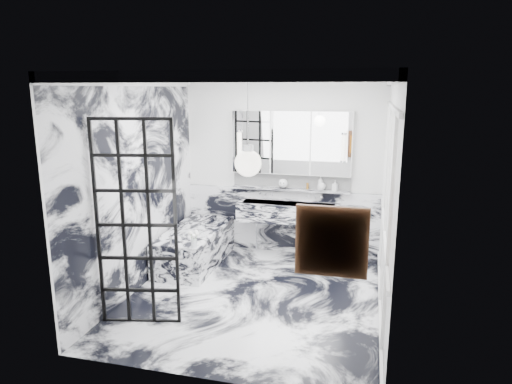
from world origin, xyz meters
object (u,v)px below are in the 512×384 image
(crittall_door, at_px, (136,225))
(bathtub, at_px, (195,246))
(trough_sink, at_px, (288,212))
(mirror_cabinet, at_px, (291,143))

(crittall_door, xyz_separation_m, bathtub, (-0.07, 1.85, -0.90))
(trough_sink, bearing_deg, mirror_cabinet, 90.00)
(mirror_cabinet, relative_size, bathtub, 1.15)
(trough_sink, bearing_deg, bathtub, -153.52)
(trough_sink, distance_m, mirror_cabinet, 1.10)
(crittall_door, height_order, trough_sink, crittall_door)
(bathtub, bearing_deg, crittall_door, -87.98)
(crittall_door, bearing_deg, bathtub, 79.93)
(crittall_door, xyz_separation_m, trough_sink, (1.26, 2.51, -0.44))
(trough_sink, distance_m, bathtub, 1.55)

